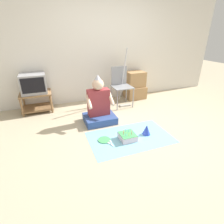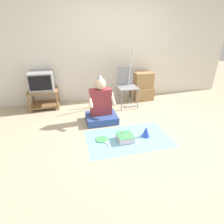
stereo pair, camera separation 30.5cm
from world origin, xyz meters
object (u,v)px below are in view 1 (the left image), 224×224
(folding_chair, at_px, (121,83))
(birthday_cake, at_px, (127,137))
(party_hat_blue, at_px, (147,130))
(tv, at_px, (34,83))
(dust_mop, at_px, (124,89))
(cardboard_box_stack, at_px, (135,86))
(person_seated, at_px, (99,107))
(paper_plate, at_px, (104,140))

(folding_chair, height_order, birthday_cake, folding_chair)
(birthday_cake, xyz_separation_m, party_hat_blue, (0.38, 0.03, 0.04))
(birthday_cake, bearing_deg, tv, 127.96)
(dust_mop, distance_m, party_hat_blue, 1.45)
(tv, bearing_deg, dust_mop, -9.93)
(cardboard_box_stack, distance_m, dust_mop, 0.58)
(party_hat_blue, bearing_deg, folding_chair, 85.25)
(tv, relative_size, party_hat_blue, 2.83)
(tv, height_order, birthday_cake, tv)
(person_seated, height_order, party_hat_blue, person_seated)
(birthday_cake, height_order, party_hat_blue, party_hat_blue)
(dust_mop, height_order, person_seated, dust_mop)
(folding_chair, distance_m, birthday_cake, 1.61)
(folding_chair, xyz_separation_m, person_seated, (-0.74, -0.67, -0.23))
(person_seated, bearing_deg, birthday_cake, -72.92)
(cardboard_box_stack, xyz_separation_m, dust_mop, (-0.47, -0.33, 0.08))
(person_seated, bearing_deg, tv, 139.21)
(paper_plate, bearing_deg, dust_mop, 54.67)
(party_hat_blue, relative_size, paper_plate, 0.87)
(person_seated, bearing_deg, party_hat_blue, -50.80)
(party_hat_blue, bearing_deg, paper_plate, 173.74)
(cardboard_box_stack, height_order, paper_plate, cardboard_box_stack)
(birthday_cake, distance_m, paper_plate, 0.39)
(person_seated, bearing_deg, paper_plate, -100.41)
(tv, distance_m, paper_plate, 2.05)
(cardboard_box_stack, relative_size, party_hat_blue, 3.93)
(folding_chair, distance_m, person_seated, 1.02)
(dust_mop, xyz_separation_m, person_seated, (-0.81, -0.64, -0.10))
(folding_chair, height_order, person_seated, person_seated)
(dust_mop, distance_m, person_seated, 1.04)
(tv, relative_size, dust_mop, 0.38)
(person_seated, xyz_separation_m, party_hat_blue, (0.62, -0.76, -0.20))
(dust_mop, bearing_deg, folding_chair, 159.75)
(tv, distance_m, birthday_cake, 2.32)
(tv, xyz_separation_m, birthday_cake, (1.39, -1.78, -0.57))
(cardboard_box_stack, bearing_deg, birthday_cake, -120.48)
(folding_chair, relative_size, person_seated, 0.97)
(folding_chair, height_order, dust_mop, dust_mop)
(birthday_cake, bearing_deg, person_seated, 107.08)
(party_hat_blue, bearing_deg, cardboard_box_stack, 69.07)
(cardboard_box_stack, bearing_deg, dust_mop, -144.67)
(person_seated, height_order, birthday_cake, person_seated)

